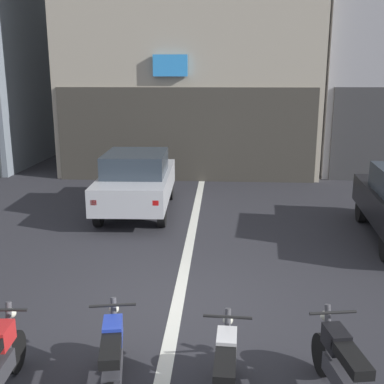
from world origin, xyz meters
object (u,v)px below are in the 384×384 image
at_px(motorcycle_white_row_centre, 226,374).
at_px(motorcycle_blue_row_left_mid, 113,359).
at_px(car_silver_crossing_near, 137,180).
at_px(motorcycle_black_row_right_mid, 341,368).

bearing_deg(motorcycle_white_row_centre, motorcycle_blue_row_left_mid, 171.48).
relative_size(motorcycle_blue_row_left_mid, motorcycle_white_row_centre, 0.99).
relative_size(car_silver_crossing_near, motorcycle_black_row_right_mid, 2.51).
distance_m(motorcycle_blue_row_left_mid, motorcycle_white_row_centre, 1.29).
xyz_separation_m(motorcycle_white_row_centre, motorcycle_black_row_right_mid, (1.27, 0.18, 0.00)).
bearing_deg(car_silver_crossing_near, motorcycle_blue_row_left_mid, -82.00).
height_order(car_silver_crossing_near, motorcycle_white_row_centre, car_silver_crossing_near).
bearing_deg(car_silver_crossing_near, motorcycle_white_row_centre, -73.03).
bearing_deg(motorcycle_black_row_right_mid, car_silver_crossing_near, 115.81).
height_order(motorcycle_blue_row_left_mid, motorcycle_white_row_centre, same).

